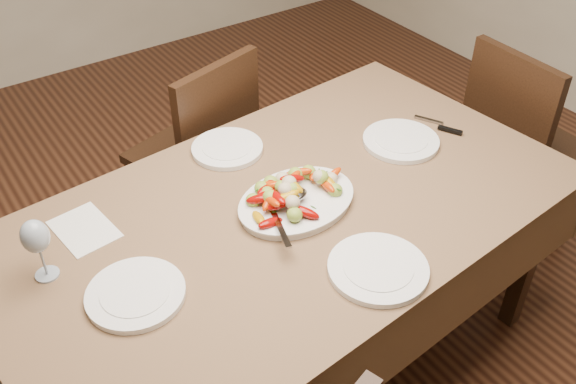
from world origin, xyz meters
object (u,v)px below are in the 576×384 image
Objects in this scene: chair_right at (527,145)px; plate_right at (401,141)px; plate_far at (227,149)px; chair_far at (190,154)px; plate_near at (378,269)px; plate_left at (136,294)px; serving_platter at (297,203)px; dining_table at (288,291)px; wine_glass at (39,248)px.

chair_right is 3.54× the size of plate_right.
chair_far is at bearing 82.95° from plate_far.
chair_far is 3.83× the size of plate_far.
plate_right is at bearing -30.16° from plate_far.
plate_near is (-0.48, -0.43, 0.00)m from plate_right.
chair_far is at bearing 55.92° from plate_left.
chair_far is 3.54× the size of plate_right.
plate_left is at bearing -172.48° from plate_right.
serving_platter is 1.54× the size of plate_far.
wine_glass is (-0.71, 0.14, 0.48)m from dining_table.
wine_glass is at bearing 88.35° from chair_right.
dining_table is 8.98× the size of wine_glass.
serving_platter reaches higher than plate_right.
dining_table is at bearing 97.50° from plate_near.
wine_glass is at bearing 169.09° from dining_table.
plate_far is (0.54, 0.45, 0.00)m from plate_left.
plate_right is 0.65m from plate_near.
plate_right and plate_near have the same top height.
plate_far is at bearing 93.59° from plate_near.
chair_right is at bearing -2.76° from wine_glass.
wine_glass reaches higher than plate_far.
plate_left is (-0.57, -0.07, -0.00)m from serving_platter.
dining_table is 0.87m from wine_glass.
plate_right is (-0.75, 0.03, 0.29)m from chair_right.
chair_far is 1.45m from chair_right.
chair_far is at bearing 88.00° from serving_platter.
plate_far reaches higher than dining_table.
chair_right reaches higher than serving_platter.
plate_far is at bearing 39.58° from plate_left.
plate_near is at bearing -33.64° from wine_glass.
chair_far is 0.93m from plate_right.
chair_right reaches higher than plate_near.
plate_left is 1.08m from plate_right.
plate_left and plate_right have the same top height.
chair_far is 3.59× the size of plate_left.
serving_platter is 0.51m from plate_right.
plate_left reaches higher than dining_table.
wine_glass reaches higher than plate_left.
serving_platter is at bearing 93.34° from chair_right.
dining_table is 7.42× the size of plate_far.
plate_far is (-1.28, 0.33, 0.29)m from chair_right.
plate_left is 0.71m from plate_far.
chair_far is 0.87m from serving_platter.
chair_right is at bearing 18.35° from plate_near.
plate_left is 0.94× the size of plate_near.
plate_far is at bearing 66.94° from chair_far.
plate_right is (0.50, 0.07, -0.00)m from serving_platter.
plate_left is at bearing 94.74° from chair_right.
plate_near is at bearing -26.42° from plate_left.
plate_far and plate_near have the same top height.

